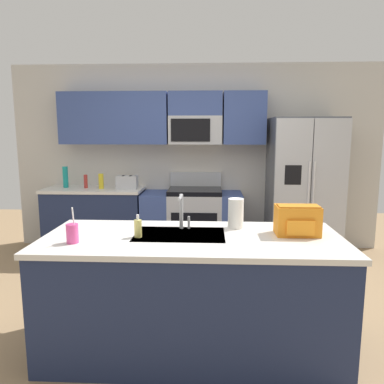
% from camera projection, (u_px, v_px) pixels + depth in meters
% --- Properties ---
extents(ground_plane, '(9.00, 9.00, 0.00)m').
position_uv_depth(ground_plane, '(186.00, 314.00, 3.42)').
color(ground_plane, '#997A56').
rests_on(ground_plane, ground).
extents(kitchen_wall_unit, '(5.20, 0.43, 2.60)m').
position_uv_depth(kitchen_wall_unit, '(185.00, 146.00, 5.25)').
color(kitchen_wall_unit, beige).
rests_on(kitchen_wall_unit, ground).
extents(back_counter, '(1.35, 0.63, 0.90)m').
position_uv_depth(back_counter, '(95.00, 220.00, 5.19)').
color(back_counter, '#1E2A4D').
rests_on(back_counter, ground).
extents(range_oven, '(1.36, 0.61, 1.10)m').
position_uv_depth(range_oven, '(192.00, 221.00, 5.13)').
color(range_oven, '#B7BABF').
rests_on(range_oven, ground).
extents(refrigerator, '(0.90, 0.76, 1.85)m').
position_uv_depth(refrigerator, '(303.00, 188.00, 4.91)').
color(refrigerator, '#4C4F54').
rests_on(refrigerator, ground).
extents(island_counter, '(2.22, 0.94, 0.90)m').
position_uv_depth(island_counter, '(192.00, 293.00, 2.83)').
color(island_counter, '#1E2A4D').
rests_on(island_counter, ground).
extents(toaster, '(0.28, 0.16, 0.18)m').
position_uv_depth(toaster, '(127.00, 182.00, 5.03)').
color(toaster, '#B7BABF').
rests_on(toaster, back_counter).
extents(pepper_mill, '(0.05, 0.05, 0.18)m').
position_uv_depth(pepper_mill, '(86.00, 181.00, 5.11)').
color(pepper_mill, '#B2332D').
rests_on(pepper_mill, back_counter).
extents(bottle_teal, '(0.07, 0.07, 0.29)m').
position_uv_depth(bottle_teal, '(65.00, 177.00, 5.15)').
color(bottle_teal, teal).
rests_on(bottle_teal, back_counter).
extents(bottle_yellow, '(0.07, 0.07, 0.21)m').
position_uv_depth(bottle_yellow, '(101.00, 181.00, 5.06)').
color(bottle_yellow, yellow).
rests_on(bottle_yellow, back_counter).
extents(sink_faucet, '(0.08, 0.21, 0.28)m').
position_uv_depth(sink_faucet, '(182.00, 209.00, 2.92)').
color(sink_faucet, '#B7BABF').
rests_on(sink_faucet, island_counter).
extents(drink_cup_pink, '(0.08, 0.08, 0.26)m').
position_uv_depth(drink_cup_pink, '(72.00, 233.00, 2.58)').
color(drink_cup_pink, '#EA4C93').
rests_on(drink_cup_pink, island_counter).
extents(soap_dispenser, '(0.06, 0.06, 0.17)m').
position_uv_depth(soap_dispenser, '(138.00, 228.00, 2.72)').
color(soap_dispenser, '#D8CC66').
rests_on(soap_dispenser, island_counter).
extents(paper_towel_roll, '(0.12, 0.12, 0.24)m').
position_uv_depth(paper_towel_roll, '(236.00, 213.00, 2.97)').
color(paper_towel_roll, white).
rests_on(paper_towel_roll, island_counter).
extents(backpack, '(0.32, 0.22, 0.23)m').
position_uv_depth(backpack, '(297.00, 220.00, 2.77)').
color(backpack, orange).
rests_on(backpack, island_counter).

